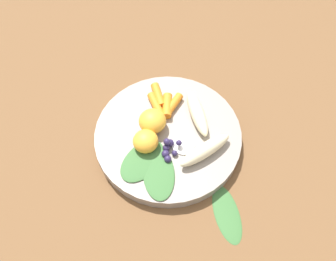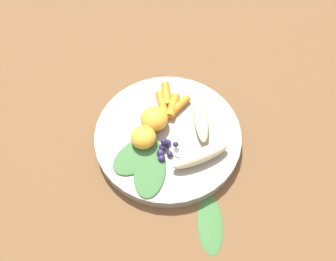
{
  "view_description": "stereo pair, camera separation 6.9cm",
  "coord_description": "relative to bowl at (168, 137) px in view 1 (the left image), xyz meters",
  "views": [
    {
      "loc": [
        0.3,
        -0.2,
        0.62
      ],
      "look_at": [
        0.0,
        0.0,
        0.04
      ],
      "focal_mm": 38.33,
      "sensor_mm": 36.0,
      "label": 1
    },
    {
      "loc": [
        0.33,
        -0.14,
        0.62
      ],
      "look_at": [
        0.0,
        0.0,
        0.04
      ],
      "focal_mm": 38.33,
      "sensor_mm": 36.0,
      "label": 2
    }
  ],
  "objects": [
    {
      "name": "carrot_rear",
      "position": [
        -0.06,
        0.01,
        0.02
      ],
      "size": [
        0.07,
        0.03,
        0.02
      ],
      "primitive_type": "cylinder",
      "rotation": [
        0.0,
        1.57,
        2.93
      ],
      "color": "orange",
      "rests_on": "bowl"
    },
    {
      "name": "kale_leaf_left",
      "position": [
        0.02,
        -0.07,
        0.02
      ],
      "size": [
        0.09,
        0.12,
        0.0
      ],
      "primitive_type": "ellipsoid",
      "rotation": [
        0.0,
        0.0,
        5.03
      ],
      "color": "#3D7038",
      "rests_on": "bowl"
    },
    {
      "name": "carrot_mid_left",
      "position": [
        -0.05,
        0.03,
        0.02
      ],
      "size": [
        0.05,
        0.05,
        0.02
      ],
      "primitive_type": "cylinder",
      "rotation": [
        0.0,
        1.57,
        2.51
      ],
      "color": "orange",
      "rests_on": "bowl"
    },
    {
      "name": "blueberry_pile",
      "position": [
        0.03,
        -0.02,
        0.02
      ],
      "size": [
        0.04,
        0.04,
        0.02
      ],
      "color": "#2D234C",
      "rests_on": "bowl"
    },
    {
      "name": "orange_segment_near",
      "position": [
        -0.0,
        -0.05,
        0.03
      ],
      "size": [
        0.05,
        0.05,
        0.04
      ],
      "primitive_type": "ellipsoid",
      "color": "#F4A833",
      "rests_on": "bowl"
    },
    {
      "name": "banana_peeled_right",
      "position": [
        0.08,
        0.03,
        0.03
      ],
      "size": [
        0.03,
        0.11,
        0.03
      ],
      "primitive_type": "ellipsoid",
      "rotation": [
        0.0,
        0.0,
        1.57
      ],
      "color": "beige",
      "rests_on": "bowl"
    },
    {
      "name": "ground_plane",
      "position": [
        0.0,
        0.0,
        -0.01
      ],
      "size": [
        2.4,
        2.4,
        0.0
      ],
      "primitive_type": "plane",
      "color": "brown"
    },
    {
      "name": "kale_leaf_stray",
      "position": [
        0.19,
        -0.0,
        -0.01
      ],
      "size": [
        0.12,
        0.08,
        0.01
      ],
      "primitive_type": "ellipsoid",
      "rotation": [
        0.0,
        0.0,
        5.89
      ],
      "color": "#3D7038",
      "rests_on": "ground_plane"
    },
    {
      "name": "bowl",
      "position": [
        0.0,
        0.0,
        0.0
      ],
      "size": [
        0.29,
        0.29,
        0.03
      ],
      "primitive_type": "cylinder",
      "color": "gray",
      "rests_on": "ground_plane"
    },
    {
      "name": "coconut_shred_patch",
      "position": [
        0.04,
        0.01,
        0.01
      ],
      "size": [
        0.04,
        0.04,
        0.0
      ],
      "primitive_type": "cylinder",
      "color": "white",
      "rests_on": "bowl"
    },
    {
      "name": "banana_peeled_left",
      "position": [
        -0.0,
        0.07,
        0.03
      ],
      "size": [
        0.11,
        0.06,
        0.03
      ],
      "primitive_type": "ellipsoid",
      "rotation": [
        0.0,
        0.0,
        2.8
      ],
      "color": "beige",
      "rests_on": "bowl"
    },
    {
      "name": "carrot_front",
      "position": [
        -0.05,
        0.04,
        0.02
      ],
      "size": [
        0.04,
        0.06,
        0.02
      ],
      "primitive_type": "cylinder",
      "rotation": [
        0.0,
        1.57,
        2.0
      ],
      "color": "orange",
      "rests_on": "bowl"
    },
    {
      "name": "orange_segment_far",
      "position": [
        -0.03,
        -0.02,
        0.03
      ],
      "size": [
        0.05,
        0.05,
        0.04
      ],
      "primitive_type": "ellipsoid",
      "color": "#F4A833",
      "rests_on": "bowl"
    },
    {
      "name": "carrot_mid_right",
      "position": [
        -0.08,
        0.03,
        0.02
      ],
      "size": [
        0.06,
        0.03,
        0.02
      ],
      "primitive_type": "cylinder",
      "rotation": [
        0.0,
        1.57,
        2.82
      ],
      "color": "orange",
      "rests_on": "bowl"
    },
    {
      "name": "kale_leaf_right",
      "position": [
        0.06,
        -0.06,
        0.02
      ],
      "size": [
        0.12,
        0.1,
        0.0
      ],
      "primitive_type": "ellipsoid",
      "rotation": [
        0.0,
        0.0,
        5.78
      ],
      "color": "#3D7038",
      "rests_on": "bowl"
    }
  ]
}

